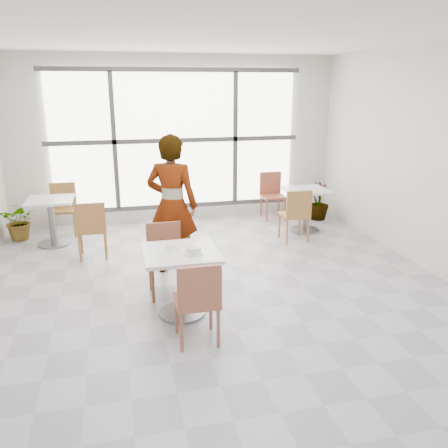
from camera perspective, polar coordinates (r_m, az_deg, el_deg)
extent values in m
plane|color=#9E9EA5|center=(5.76, -0.70, -8.72)|extent=(7.00, 7.00, 0.00)
plane|color=white|center=(5.23, -0.83, 22.47)|extent=(7.00, 7.00, 0.00)
plane|color=silver|center=(8.71, -5.91, 10.19)|extent=(6.00, 0.00, 6.00)
plane|color=silver|center=(2.18, 20.35, -11.00)|extent=(6.00, 0.00, 6.00)
plane|color=silver|center=(6.62, 25.65, 6.61)|extent=(0.00, 7.00, 7.00)
cube|color=white|center=(8.65, -5.86, 10.15)|extent=(4.40, 0.04, 2.40)
cube|color=#3F3F42|center=(8.62, -5.83, 10.13)|extent=(4.60, 0.05, 0.08)
cube|color=#3F3F42|center=(8.54, -13.26, 9.72)|extent=(0.08, 0.05, 2.40)
cube|color=#3F3F42|center=(8.83, 1.37, 10.37)|extent=(0.08, 0.05, 2.40)
cube|color=#3F3F42|center=(8.84, -5.60, 2.25)|extent=(4.60, 0.05, 0.08)
cube|color=#3F3F42|center=(8.57, -6.08, 18.26)|extent=(4.60, 0.05, 0.08)
cube|color=silver|center=(5.06, -5.36, -3.52)|extent=(0.80, 0.80, 0.04)
cylinder|color=slate|center=(5.20, -5.25, -7.40)|extent=(0.10, 0.10, 0.71)
cylinder|color=slate|center=(5.35, -5.15, -10.72)|extent=(0.52, 0.52, 0.03)
cube|color=#9D5740|center=(4.65, -3.39, -9.38)|extent=(0.42, 0.42, 0.04)
cube|color=#9D5740|center=(4.39, -2.99, -7.75)|extent=(0.42, 0.04, 0.42)
cylinder|color=#9D5740|center=(4.94, -1.63, -10.63)|extent=(0.04, 0.04, 0.41)
cylinder|color=#9D5740|center=(4.63, -0.69, -12.62)|extent=(0.04, 0.04, 0.41)
cylinder|color=#9D5740|center=(4.89, -5.83, -11.03)|extent=(0.04, 0.04, 0.41)
cylinder|color=#9D5740|center=(4.58, -5.20, -13.08)|extent=(0.04, 0.04, 0.41)
cube|color=brown|center=(5.66, -7.10, -4.60)|extent=(0.42, 0.42, 0.04)
cube|color=brown|center=(5.76, -7.40, -1.80)|extent=(0.42, 0.04, 0.42)
cylinder|color=brown|center=(5.57, -8.66, -7.56)|extent=(0.04, 0.04, 0.41)
cylinder|color=brown|center=(5.90, -8.97, -6.15)|extent=(0.04, 0.04, 0.41)
cylinder|color=brown|center=(5.60, -4.96, -7.26)|extent=(0.04, 0.04, 0.41)
cylinder|color=brown|center=(5.93, -5.49, -5.88)|extent=(0.04, 0.04, 0.41)
cylinder|color=silver|center=(4.95, -3.72, -3.62)|extent=(0.21, 0.21, 0.01)
cylinder|color=silver|center=(4.94, -3.73, -3.18)|extent=(0.16, 0.16, 0.07)
torus|color=silver|center=(4.93, -3.74, -2.84)|extent=(0.16, 0.16, 0.01)
cylinder|color=tan|center=(4.94, -3.73, -3.20)|extent=(0.14, 0.14, 0.05)
cylinder|color=#F1E29C|center=(4.92, -3.48, -2.87)|extent=(0.03, 0.03, 0.02)
cylinder|color=beige|center=(4.89, -3.86, -2.96)|extent=(0.03, 0.03, 0.01)
cylinder|color=beige|center=(4.93, -3.92, -2.87)|extent=(0.03, 0.03, 0.01)
cylinder|color=beige|center=(4.90, -4.08, -2.86)|extent=(0.03, 0.03, 0.01)
cylinder|color=#F0E59A|center=(4.94, -3.68, -2.81)|extent=(0.03, 0.03, 0.02)
cylinder|color=beige|center=(4.91, -3.92, -2.82)|extent=(0.03, 0.03, 0.02)
cylinder|color=beige|center=(4.95, -3.55, -2.69)|extent=(0.03, 0.03, 0.01)
cylinder|color=#F7EA9F|center=(4.93, -3.62, -2.84)|extent=(0.03, 0.03, 0.01)
cylinder|color=beige|center=(4.90, -3.54, -2.97)|extent=(0.03, 0.03, 0.02)
cylinder|color=beige|center=(4.90, -4.03, -2.99)|extent=(0.03, 0.03, 0.02)
cylinder|color=#F6EA9E|center=(4.93, -3.74, -2.78)|extent=(0.03, 0.03, 0.02)
cylinder|color=beige|center=(4.93, -3.69, -2.85)|extent=(0.03, 0.03, 0.02)
cylinder|color=#F4E39D|center=(4.89, -3.57, -2.97)|extent=(0.03, 0.03, 0.01)
cylinder|color=white|center=(5.10, -6.61, -3.12)|extent=(0.13, 0.13, 0.01)
cylinder|color=white|center=(5.09, -6.62, -2.76)|extent=(0.08, 0.08, 0.06)
torus|color=white|center=(5.10, -6.14, -2.72)|extent=(0.05, 0.01, 0.05)
cylinder|color=black|center=(5.08, -6.63, -2.50)|extent=(0.07, 0.07, 0.00)
cube|color=silver|center=(5.09, -6.03, -3.08)|extent=(0.09, 0.05, 0.00)
sphere|color=silver|center=(5.10, -5.66, -2.98)|extent=(0.02, 0.02, 0.02)
imported|color=black|center=(6.21, -6.35, 2.29)|extent=(0.81, 0.69, 1.88)
cube|color=silver|center=(7.81, -20.52, 2.73)|extent=(0.70, 0.70, 0.04)
cylinder|color=slate|center=(7.90, -20.25, 0.09)|extent=(0.10, 0.10, 0.71)
cylinder|color=slate|center=(8.00, -20.00, -2.24)|extent=(0.52, 0.52, 0.03)
cube|color=silver|center=(8.15, 10.05, 4.09)|extent=(0.70, 0.70, 0.04)
cylinder|color=slate|center=(8.24, 9.92, 1.55)|extent=(0.10, 0.10, 0.71)
cylinder|color=slate|center=(8.34, 9.80, -0.71)|extent=(0.52, 0.52, 0.03)
cube|color=#A16836|center=(7.13, -15.83, -0.62)|extent=(0.42, 0.42, 0.04)
cube|color=#A16836|center=(6.88, -16.03, 0.75)|extent=(0.42, 0.04, 0.42)
cylinder|color=#A16836|center=(7.36, -14.25, -1.79)|extent=(0.04, 0.04, 0.41)
cylinder|color=#A16836|center=(7.02, -14.26, -2.70)|extent=(0.04, 0.04, 0.41)
cylinder|color=#A16836|center=(7.38, -17.04, -1.97)|extent=(0.04, 0.04, 0.41)
cylinder|color=#A16836|center=(7.04, -17.19, -2.89)|extent=(0.04, 0.04, 0.41)
cube|color=olive|center=(8.33, -19.04, 1.57)|extent=(0.42, 0.42, 0.04)
cube|color=olive|center=(8.46, -19.07, 3.40)|extent=(0.42, 0.04, 0.42)
cylinder|color=olive|center=(8.24, -20.24, -0.34)|extent=(0.04, 0.04, 0.41)
cylinder|color=olive|center=(8.58, -19.99, 0.34)|extent=(0.04, 0.04, 0.41)
cylinder|color=olive|center=(8.20, -17.75, -0.18)|extent=(0.04, 0.04, 0.41)
cylinder|color=olive|center=(8.55, -17.60, 0.50)|extent=(0.04, 0.04, 0.41)
cube|color=#9E6936|center=(7.69, 8.55, 1.09)|extent=(0.42, 0.42, 0.04)
cube|color=#9E6936|center=(7.46, 9.16, 2.41)|extent=(0.42, 0.04, 0.42)
cylinder|color=#9E6936|center=(7.98, 9.20, -0.05)|extent=(0.04, 0.04, 0.41)
cylinder|color=#9E6936|center=(7.66, 10.22, -0.80)|extent=(0.04, 0.04, 0.41)
cylinder|color=#9E6936|center=(7.85, 6.77, -0.22)|extent=(0.04, 0.04, 0.41)
cylinder|color=#9E6936|center=(7.53, 7.71, -1.00)|extent=(0.04, 0.04, 0.41)
cube|color=#9B4D35|center=(8.91, 6.03, 3.35)|extent=(0.42, 0.42, 0.04)
cube|color=#9B4D35|center=(9.04, 5.68, 5.04)|extent=(0.42, 0.04, 0.42)
cylinder|color=#9B4D35|center=(8.74, 5.26, 1.59)|extent=(0.04, 0.04, 0.41)
cylinder|color=#9B4D35|center=(9.07, 4.54, 2.17)|extent=(0.04, 0.04, 0.41)
cylinder|color=#9B4D35|center=(8.86, 7.47, 1.72)|extent=(0.04, 0.04, 0.41)
cylinder|color=#9B4D35|center=(9.19, 6.68, 2.29)|extent=(0.04, 0.04, 0.41)
imported|color=#4C883A|center=(8.39, -23.65, 0.39)|extent=(0.63, 0.56, 0.64)
imported|color=#4D8E4B|center=(9.02, 11.49, 2.73)|extent=(0.44, 0.44, 0.70)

